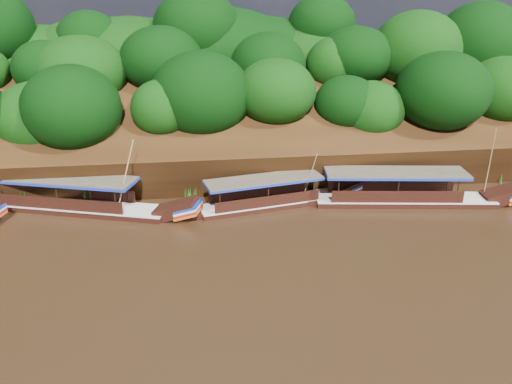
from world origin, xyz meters
The scene contains 6 objects.
ground centered at (0.00, 0.00, 0.00)m, with size 160.00×160.00×0.00m, color black.
riverbank centered at (-0.01, 22.73, 1.89)m, with size 120.00×30.06×19.40m.
boat_0 centered at (11.28, 6.36, 0.61)m, with size 16.64×4.67×6.98m.
boat_1 centered at (0.71, 7.44, 0.53)m, with size 13.80×4.66×4.74m.
boat_2 centered at (-14.10, 8.03, 0.60)m, with size 16.63×7.21×6.31m.
reeds centered at (-2.98, 9.55, 0.91)m, with size 49.31×2.82×2.26m.
Camera 1 is at (-5.91, -28.14, 15.44)m, focal length 35.00 mm.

